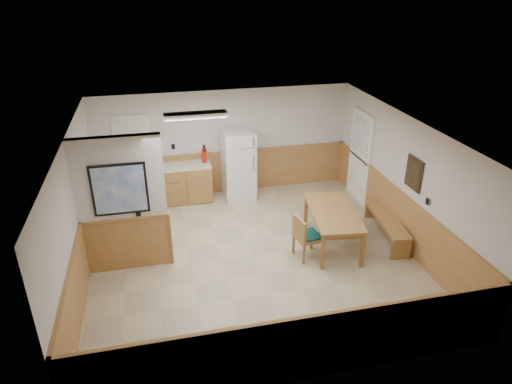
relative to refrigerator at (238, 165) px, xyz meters
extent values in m
plane|color=tan|center=(-0.25, -2.63, -0.81)|extent=(6.00, 6.00, 0.00)
cube|color=white|center=(-0.25, -2.63, 1.69)|extent=(6.00, 6.00, 0.02)
cube|color=silver|center=(-0.25, 0.37, 0.44)|extent=(6.00, 0.02, 2.50)
cube|color=silver|center=(2.75, -2.63, 0.44)|extent=(0.02, 6.00, 2.50)
cube|color=silver|center=(-3.25, -2.63, 0.44)|extent=(0.02, 6.00, 2.50)
cube|color=#AE7F45|center=(-0.25, 0.35, -0.31)|extent=(6.00, 0.04, 1.00)
cube|color=#AE7F45|center=(2.73, -2.63, -0.31)|extent=(0.04, 6.00, 1.00)
cube|color=#AE7F45|center=(-3.23, -2.63, -0.31)|extent=(0.04, 6.00, 1.00)
cube|color=silver|center=(-2.50, -2.43, 0.94)|extent=(1.50, 0.15, 1.50)
cube|color=#AE7F45|center=(-2.50, -2.43, -0.31)|extent=(1.50, 0.17, 1.00)
cube|color=black|center=(-2.50, -2.52, 0.79)|extent=(0.92, 0.03, 0.92)
cube|color=white|center=(-2.50, -2.54, 0.79)|extent=(0.84, 0.01, 0.84)
cube|color=olive|center=(-1.35, 0.05, -0.38)|extent=(1.40, 0.60, 0.86)
cube|color=olive|center=(-2.82, 0.05, -0.38)|extent=(0.06, 0.60, 0.86)
cube|color=olive|center=(-2.08, 0.05, -0.38)|extent=(0.06, 0.60, 0.86)
cube|color=beige|center=(-1.75, 0.05, 0.07)|extent=(2.20, 0.60, 0.04)
cube|color=beige|center=(-1.75, 0.35, 0.14)|extent=(2.20, 0.02, 0.10)
cube|color=white|center=(2.72, -0.73, 0.21)|extent=(0.05, 1.02, 2.15)
cube|color=white|center=(2.71, -0.73, 0.21)|extent=(0.04, 0.90, 2.05)
cube|color=silver|center=(2.68, -0.73, 0.74)|extent=(0.02, 0.76, 0.80)
cube|color=white|center=(-2.35, 0.35, 0.74)|extent=(0.80, 0.03, 1.00)
cube|color=white|center=(-2.35, 0.34, 0.74)|extent=(0.70, 0.01, 0.90)
cube|color=#362415|center=(2.72, -2.93, 0.74)|extent=(0.03, 0.50, 0.60)
cube|color=black|center=(2.70, -2.93, 0.74)|extent=(0.01, 0.42, 0.52)
cube|color=white|center=(-1.05, -1.33, 1.64)|extent=(1.20, 0.30, 0.08)
cube|color=white|center=(-1.05, -1.33, 1.59)|extent=(1.15, 0.25, 0.01)
cube|color=white|center=(0.00, 0.00, 0.00)|extent=(0.75, 0.73, 1.62)
cube|color=silver|center=(0.29, -0.36, 0.67)|extent=(0.03, 0.02, 0.21)
cube|color=silver|center=(0.29, -0.36, 0.16)|extent=(0.03, 0.02, 0.38)
cube|color=#A0703A|center=(1.35, -2.58, -0.09)|extent=(1.07, 1.80, 0.05)
cube|color=#A0703A|center=(1.35, -2.58, -0.16)|extent=(0.95, 1.68, 0.10)
cube|color=#A0703A|center=(0.89, -3.31, -0.46)|extent=(0.08, 0.08, 0.70)
cube|color=#A0703A|center=(1.10, -1.75, -0.46)|extent=(0.08, 0.08, 0.70)
cube|color=#A0703A|center=(1.61, -3.41, -0.46)|extent=(0.08, 0.08, 0.70)
cube|color=#A0703A|center=(1.82, -1.84, -0.46)|extent=(0.08, 0.08, 0.70)
cube|color=#A0703A|center=(2.55, -2.54, -0.39)|extent=(0.63, 1.78, 0.05)
cube|color=#A0703A|center=(2.55, -3.35, -0.61)|extent=(0.37, 0.11, 0.40)
cube|color=#A0703A|center=(2.55, -1.72, -0.61)|extent=(0.37, 0.11, 0.40)
cube|color=#A0703A|center=(0.76, -2.86, -0.39)|extent=(0.53, 0.53, 0.06)
cube|color=#0D4440|center=(0.76, -2.86, -0.35)|extent=(0.49, 0.49, 0.03)
cube|color=#A0703A|center=(0.57, -2.89, -0.16)|extent=(0.13, 0.46, 0.40)
cube|color=#0D4440|center=(0.37, -2.93, -0.16)|extent=(0.09, 0.39, 0.34)
cube|color=#A0703A|center=(0.61, -3.09, -0.62)|extent=(0.05, 0.05, 0.39)
cube|color=#A0703A|center=(0.53, -2.70, -0.62)|extent=(0.05, 0.05, 0.39)
cube|color=#A0703A|center=(1.00, -3.01, -0.62)|extent=(0.05, 0.05, 0.39)
cube|color=#A0703A|center=(0.92, -2.62, -0.62)|extent=(0.05, 0.05, 0.39)
cylinder|color=red|center=(-0.77, 0.09, 0.26)|extent=(0.12, 0.12, 0.35)
cylinder|color=black|center=(-0.77, 0.09, 0.48)|extent=(0.06, 0.06, 0.08)
cylinder|color=green|center=(-2.59, 0.10, 0.19)|extent=(0.07, 0.07, 0.20)
camera|label=1|loc=(-1.84, -9.74, 4.05)|focal=32.00mm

